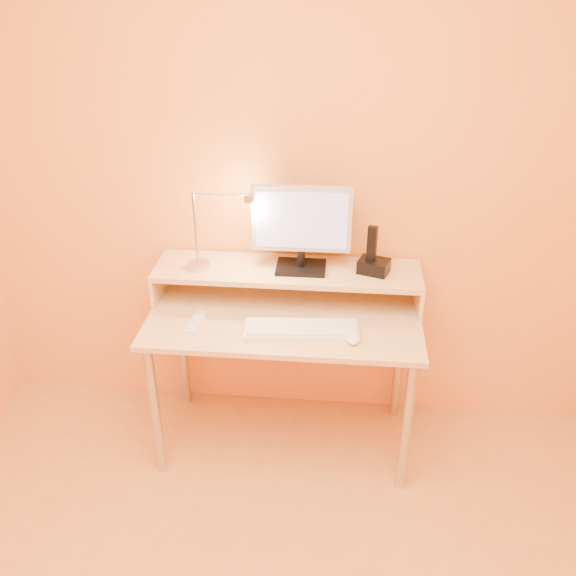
# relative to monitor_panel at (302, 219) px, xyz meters

# --- Properties ---
(wall_back) EXTENTS (3.00, 0.04, 2.50)m
(wall_back) POSITION_rel_monitor_panel_xyz_m (-0.06, 0.16, 0.13)
(wall_back) COLOR #EF9350
(wall_back) RESTS_ON floor
(desk_leg_fl) EXTENTS (0.04, 0.04, 0.69)m
(desk_leg_fl) POSITION_rel_monitor_panel_xyz_m (-0.61, -0.41, -0.77)
(desk_leg_fl) COLOR #B0B0B0
(desk_leg_fl) RESTS_ON floor
(desk_leg_fr) EXTENTS (0.04, 0.04, 0.69)m
(desk_leg_fr) POSITION_rel_monitor_panel_xyz_m (0.49, -0.41, -0.77)
(desk_leg_fr) COLOR #B0B0B0
(desk_leg_fr) RESTS_ON floor
(desk_leg_bl) EXTENTS (0.04, 0.04, 0.69)m
(desk_leg_bl) POSITION_rel_monitor_panel_xyz_m (-0.61, 0.09, -0.77)
(desk_leg_bl) COLOR #B0B0B0
(desk_leg_bl) RESTS_ON floor
(desk_leg_br) EXTENTS (0.04, 0.04, 0.69)m
(desk_leg_br) POSITION_rel_monitor_panel_xyz_m (0.49, 0.09, -0.77)
(desk_leg_br) COLOR #B0B0B0
(desk_leg_br) RESTS_ON floor
(desk_lower) EXTENTS (1.20, 0.60, 0.02)m
(desk_lower) POSITION_rel_monitor_panel_xyz_m (-0.06, -0.16, -0.41)
(desk_lower) COLOR #DEB176
(desk_lower) RESTS_ON floor
(shelf_riser_left) EXTENTS (0.02, 0.30, 0.14)m
(shelf_riser_left) POSITION_rel_monitor_panel_xyz_m (-0.65, -0.01, -0.33)
(shelf_riser_left) COLOR #DEB176
(shelf_riser_left) RESTS_ON desk_lower
(shelf_riser_right) EXTENTS (0.02, 0.30, 0.14)m
(shelf_riser_right) POSITION_rel_monitor_panel_xyz_m (0.53, -0.01, -0.33)
(shelf_riser_right) COLOR #DEB176
(shelf_riser_right) RESTS_ON desk_lower
(desk_shelf) EXTENTS (1.20, 0.30, 0.02)m
(desk_shelf) POSITION_rel_monitor_panel_xyz_m (-0.06, -0.01, -0.25)
(desk_shelf) COLOR #DEB176
(desk_shelf) RESTS_ON desk_lower
(monitor_foot) EXTENTS (0.22, 0.16, 0.02)m
(monitor_foot) POSITION_rel_monitor_panel_xyz_m (0.00, -0.01, -0.23)
(monitor_foot) COLOR black
(monitor_foot) RESTS_ON desk_shelf
(monitor_neck) EXTENTS (0.04, 0.04, 0.07)m
(monitor_neck) POSITION_rel_monitor_panel_xyz_m (0.00, -0.01, -0.19)
(monitor_neck) COLOR black
(monitor_neck) RESTS_ON monitor_foot
(monitor_panel) EXTENTS (0.43, 0.04, 0.29)m
(monitor_panel) POSITION_rel_monitor_panel_xyz_m (0.00, 0.00, 0.00)
(monitor_panel) COLOR #BBBBC2
(monitor_panel) RESTS_ON monitor_neck
(monitor_back) EXTENTS (0.39, 0.02, 0.25)m
(monitor_back) POSITION_rel_monitor_panel_xyz_m (0.00, 0.02, 0.00)
(monitor_back) COLOR black
(monitor_back) RESTS_ON monitor_panel
(monitor_screen) EXTENTS (0.39, 0.01, 0.26)m
(monitor_screen) POSITION_rel_monitor_panel_xyz_m (0.00, -0.02, 0.00)
(monitor_screen) COLOR #A1A5DD
(monitor_screen) RESTS_ON monitor_panel
(lamp_base) EXTENTS (0.10, 0.10, 0.02)m
(lamp_base) POSITION_rel_monitor_panel_xyz_m (-0.46, -0.04, -0.23)
(lamp_base) COLOR #B0B0B0
(lamp_base) RESTS_ON desk_shelf
(lamp_post) EXTENTS (0.01, 0.01, 0.33)m
(lamp_post) POSITION_rel_monitor_panel_xyz_m (-0.46, -0.04, -0.05)
(lamp_post) COLOR #B0B0B0
(lamp_post) RESTS_ON lamp_base
(lamp_arm) EXTENTS (0.24, 0.01, 0.01)m
(lamp_arm) POSITION_rel_monitor_panel_xyz_m (-0.34, -0.04, 0.12)
(lamp_arm) COLOR #B0B0B0
(lamp_arm) RESTS_ON lamp_post
(lamp_head) EXTENTS (0.04, 0.04, 0.03)m
(lamp_head) POSITION_rel_monitor_panel_xyz_m (-0.22, -0.04, 0.10)
(lamp_head) COLOR #B0B0B0
(lamp_head) RESTS_ON lamp_arm
(lamp_bulb) EXTENTS (0.03, 0.03, 0.00)m
(lamp_bulb) POSITION_rel_monitor_panel_xyz_m (-0.22, -0.04, 0.09)
(lamp_bulb) COLOR #FFEAC6
(lamp_bulb) RESTS_ON lamp_head
(phone_dock) EXTENTS (0.16, 0.14, 0.06)m
(phone_dock) POSITION_rel_monitor_panel_xyz_m (0.32, -0.01, -0.21)
(phone_dock) COLOR black
(phone_dock) RESTS_ON desk_shelf
(phone_handset) EXTENTS (0.05, 0.04, 0.16)m
(phone_handset) POSITION_rel_monitor_panel_xyz_m (0.31, -0.01, -0.10)
(phone_handset) COLOR black
(phone_handset) RESTS_ON phone_dock
(phone_led) EXTENTS (0.01, 0.00, 0.04)m
(phone_led) POSITION_rel_monitor_panel_xyz_m (0.37, -0.06, -0.21)
(phone_led) COLOR #123CFF
(phone_led) RESTS_ON phone_dock
(keyboard) EXTENTS (0.49, 0.19, 0.02)m
(keyboard) POSITION_rel_monitor_panel_xyz_m (0.02, -0.28, -0.39)
(keyboard) COLOR silver
(keyboard) RESTS_ON desk_lower
(mouse) EXTENTS (0.05, 0.09, 0.03)m
(mouse) POSITION_rel_monitor_panel_xyz_m (0.24, -0.33, -0.38)
(mouse) COLOR white
(mouse) RESTS_ON desk_lower
(remote_control) EXTENTS (0.07, 0.18, 0.02)m
(remote_control) POSITION_rel_monitor_panel_xyz_m (-0.43, -0.26, -0.39)
(remote_control) COLOR silver
(remote_control) RESTS_ON desk_lower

